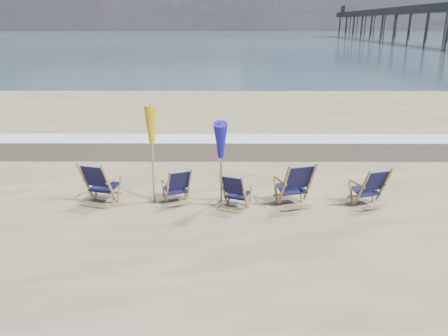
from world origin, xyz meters
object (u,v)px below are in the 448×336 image
object	(u,v)px
umbrella_yellow	(151,131)
umbrella_blue	(221,139)
beach_chair_4	(384,187)
beach_chair_0	(109,185)
fishing_pier	(443,19)
beach_chair_1	(189,185)
beach_chair_3	(310,184)
beach_chair_2	(244,194)

from	to	relation	value
umbrella_yellow	umbrella_blue	world-z (taller)	umbrella_yellow
beach_chair_4	umbrella_blue	size ratio (longest dim) A/B	0.47
beach_chair_0	fishing_pier	size ratio (longest dim) A/B	0.01
beach_chair_1	beach_chair_3	distance (m)	2.72
beach_chair_3	umbrella_blue	distance (m)	2.23
beach_chair_3	umbrella_blue	xyz separation A→B (m)	(-1.98, 0.04, 1.02)
umbrella_blue	fishing_pier	size ratio (longest dim) A/B	0.01
beach_chair_0	beach_chair_1	world-z (taller)	beach_chair_0
beach_chair_2	beach_chair_0	bearing A→B (deg)	18.49
beach_chair_1	beach_chair_2	bearing A→B (deg)	134.00
beach_chair_0	beach_chair_3	world-z (taller)	beach_chair_3
beach_chair_4	umbrella_blue	xyz separation A→B (m)	(-3.62, 0.04, 1.08)
umbrella_blue	beach_chair_2	bearing A→B (deg)	-33.73
beach_chair_0	umbrella_yellow	xyz separation A→B (m)	(0.93, 0.49, 1.12)
umbrella_yellow	beach_chair_4	bearing A→B (deg)	-4.95
beach_chair_3	umbrella_yellow	world-z (taller)	umbrella_yellow
umbrella_yellow	beach_chair_3	bearing A→B (deg)	-7.12
beach_chair_3	umbrella_yellow	bearing A→B (deg)	-24.11
beach_chair_2	beach_chair_3	world-z (taller)	beach_chair_3
beach_chair_1	umbrella_blue	size ratio (longest dim) A/B	0.43
beach_chair_1	umbrella_blue	bearing A→B (deg)	143.82
beach_chair_0	beach_chair_2	bearing A→B (deg)	-167.79
beach_chair_2	beach_chair_3	distance (m)	1.51
beach_chair_0	beach_chair_3	distance (m)	4.48
beach_chair_1	beach_chair_3	bearing A→B (deg)	151.75
beach_chair_4	umbrella_blue	world-z (taller)	umbrella_blue
beach_chair_2	umbrella_blue	xyz separation A→B (m)	(-0.51, 0.34, 1.13)
beach_chair_0	beach_chair_4	distance (m)	6.12
beach_chair_2	umbrella_blue	distance (m)	1.29
beach_chair_4	fishing_pier	xyz separation A→B (m)	(34.44, 71.89, 4.15)
beach_chair_2	fishing_pier	bearing A→B (deg)	-94.06
beach_chair_1	fishing_pier	xyz separation A→B (m)	(38.79, 71.70, 4.20)
beach_chair_2	umbrella_blue	world-z (taller)	umbrella_blue
beach_chair_0	umbrella_blue	bearing A→B (deg)	-161.00
beach_chair_1	umbrella_yellow	bearing A→B (deg)	-40.82
beach_chair_1	beach_chair_2	distance (m)	1.33
beach_chair_1	beach_chair_2	size ratio (longest dim) A/B	1.02
beach_chair_3	beach_chair_2	bearing A→B (deg)	-5.38
beach_chair_0	umbrella_blue	distance (m)	2.71
beach_chair_1	fishing_pier	size ratio (longest dim) A/B	0.01
beach_chair_3	fishing_pier	world-z (taller)	fishing_pier
umbrella_yellow	fishing_pier	distance (m)	81.76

